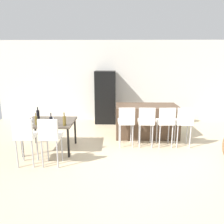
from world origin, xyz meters
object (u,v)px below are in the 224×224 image
Objects in this scene: wine_bottle_corner at (51,121)px; kitchen_island at (146,121)px; dining_chair_near at (25,134)px; refrigerator at (105,97)px; wine_bottle_inner at (64,121)px; wine_bottle_near at (36,120)px; bar_chair_middle at (146,121)px; dining_table at (50,124)px; wine_bottle_middle at (38,115)px; bar_chair_far at (184,121)px; bar_chair_right at (166,121)px; potted_plant at (188,114)px; bar_chair_left at (126,121)px; wine_glass_right at (32,119)px; wine_glass_left at (53,119)px; dining_chair_far at (50,135)px.

kitchen_island is at bearing 32.68° from wine_bottle_corner.
refrigerator is at bearing 65.95° from dining_chair_near.
wine_bottle_near is at bearing 177.18° from wine_bottle_inner.
bar_chair_middle reaches higher than dining_table.
bar_chair_far is at bearing 1.89° from wine_bottle_middle.
dining_chair_near is (-3.16, -1.10, 0.00)m from bar_chair_right.
wine_bottle_near is 0.93× the size of wine_bottle_inner.
wine_bottle_inner is at bearing -105.57° from refrigerator.
bar_chair_far is at bearing -110.86° from potted_plant.
bar_chair_middle reaches higher than wine_bottle_inner.
bar_chair_left is at bearing -74.45° from refrigerator.
bar_chair_left is 2.29m from wine_glass_right.
potted_plant is (4.08, 2.75, -0.57)m from wine_glass_left.
bar_chair_middle is at bearing -0.01° from bar_chair_left.
wine_bottle_middle is (-0.32, 0.13, 0.20)m from dining_table.
potted_plant is (4.23, 2.54, -0.38)m from dining_table.
dining_table is at bearing -116.15° from refrigerator.
wine_glass_left is (-3.21, -0.46, 0.17)m from bar_chair_far.
dining_chair_near is at bearing -134.83° from wine_bottle_corner.
wine_bottle_near is at bearing 131.10° from dining_chair_far.
bar_chair_middle is 6.03× the size of wine_glass_left.
bar_chair_middle is 1.00× the size of dining_chair_near.
dining_chair_far is 3.72× the size of wine_bottle_near.
bar_chair_far is 3.47× the size of wine_bottle_inner.
wine_glass_left is at bearing -165.13° from bar_chair_left.
dining_table is at bearing -156.46° from kitchen_island.
wine_bottle_corner is (-2.36, -1.51, 0.40)m from kitchen_island.
wine_bottle_inner is at bearing -145.38° from kitchen_island.
bar_chair_far is at bearing -45.54° from kitchen_island.
bar_chair_right is 3.20× the size of wine_bottle_middle.
kitchen_island is 5.46× the size of wine_bottle_middle.
dining_table is at bearing 33.19° from wine_glass_right.
dining_chair_near is at bearing -145.07° from kitchen_island.
bar_chair_left reaches higher than wine_bottle_inner.
wine_bottle_middle reaches higher than potted_plant.
bar_chair_far is at bearing 11.79° from wine_bottle_corner.
dining_table is 3.64× the size of wine_bottle_middle.
wine_glass_left is at bearing -151.13° from kitchen_island.
bar_chair_middle reaches higher than potted_plant.
kitchen_island is at bearing 34.62° from wine_bottle_inner.
kitchen_island reaches higher than wine_glass_left.
wine_glass_right is at bearing -119.87° from refrigerator.
dining_table is 3.94× the size of wine_bottle_inner.
bar_chair_far is 3.26m from wine_bottle_corner.
wine_bottle_corner reaches higher than wine_glass_left.
bar_chair_middle is 2.00× the size of potted_plant.
bar_chair_middle and bar_chair_far have the same top height.
wine_bottle_middle is at bearing -177.84° from bar_chair_right.
kitchen_island is 1.71× the size of bar_chair_left.
wine_bottle_corner is 0.29m from wine_bottle_inner.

